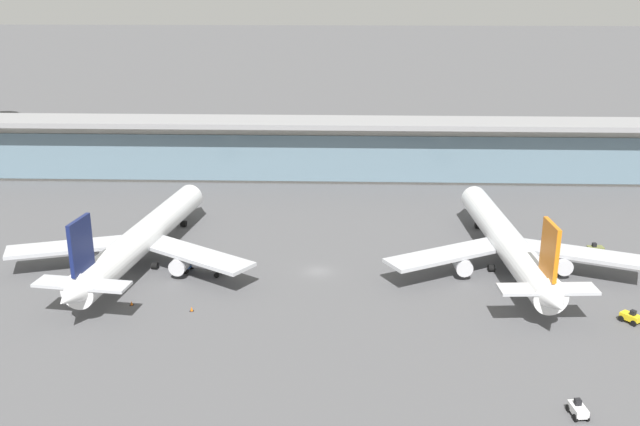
# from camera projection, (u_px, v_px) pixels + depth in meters

# --- Properties ---
(ground_plane) EXTENTS (1200.00, 1200.00, 0.00)m
(ground_plane) POSITION_uv_depth(u_px,v_px,m) (318.00, 271.00, 124.93)
(ground_plane) COLOR #515154
(airliner_left_stand) EXTENTS (43.80, 57.42, 15.31)m
(airliner_left_stand) POSITION_uv_depth(u_px,v_px,m) (141.00, 239.00, 126.22)
(airliner_left_stand) COLOR white
(airliner_left_stand) RESTS_ON ground
(airliner_centre_stand) EXTENTS (44.14, 57.50, 15.31)m
(airliner_centre_stand) POSITION_uv_depth(u_px,v_px,m) (507.00, 242.00, 124.83)
(airliner_centre_stand) COLOR white
(airliner_centre_stand) RESTS_ON ground
(service_truck_near_nose_olive) EXTENTS (2.99, 1.94, 2.05)m
(service_truck_near_nose_olive) POSITION_uv_depth(u_px,v_px,m) (595.00, 249.00, 132.56)
(service_truck_near_nose_olive) COLOR olive
(service_truck_near_nose_olive) RESTS_ON ground
(service_truck_under_wing_blue) EXTENTS (8.89, 4.53, 2.95)m
(service_truck_under_wing_blue) POSITION_uv_depth(u_px,v_px,m) (203.00, 264.00, 123.63)
(service_truck_under_wing_blue) COLOR #234C9E
(service_truck_under_wing_blue) RESTS_ON ground
(service_truck_mid_apron_white) EXTENTS (2.04, 3.04, 2.05)m
(service_truck_mid_apron_white) POSITION_uv_depth(u_px,v_px,m) (578.00, 409.00, 84.02)
(service_truck_mid_apron_white) COLOR silver
(service_truck_mid_apron_white) RESTS_ON ground
(service_truck_by_tail_yellow) EXTENTS (3.12, 3.30, 2.05)m
(service_truck_by_tail_yellow) POSITION_uv_depth(u_px,v_px,m) (631.00, 317.00, 106.46)
(service_truck_by_tail_yellow) COLOR yellow
(service_truck_by_tail_yellow) RESTS_ON ground
(terminal_building) EXTENTS (183.60, 12.80, 15.20)m
(terminal_building) POSITION_uv_depth(u_px,v_px,m) (327.00, 149.00, 177.49)
(terminal_building) COLOR beige
(terminal_building) RESTS_ON ground
(safety_cone_alpha) EXTENTS (0.62, 0.62, 0.70)m
(safety_cone_alpha) POSITION_uv_depth(u_px,v_px,m) (192.00, 309.00, 110.21)
(safety_cone_alpha) COLOR orange
(safety_cone_alpha) RESTS_ON ground
(safety_cone_bravo) EXTENTS (0.62, 0.62, 0.70)m
(safety_cone_bravo) POSITION_uv_depth(u_px,v_px,m) (132.00, 303.00, 112.20)
(safety_cone_bravo) COLOR orange
(safety_cone_bravo) RESTS_ON ground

